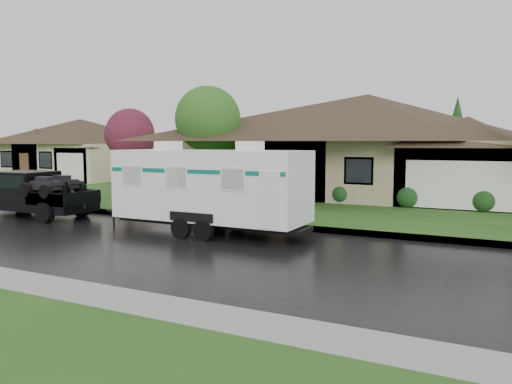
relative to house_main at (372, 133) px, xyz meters
The scene contains 11 objects.
ground 14.48m from the house_main, 99.41° to the right, with size 140.00×140.00×0.00m, color #204B17.
road 16.40m from the house_main, 98.24° to the right, with size 140.00×8.00×0.01m, color black.
curb 12.32m from the house_main, 101.19° to the right, with size 140.00×0.50×0.15m, color gray.
lawn 4.36m from the house_main, 153.11° to the left, with size 140.00×26.00×0.15m, color #204B17.
house_main is the anchor object (origin of this frame).
house_far 24.17m from the house_main, behind, with size 10.80×8.64×5.80m.
tree_left_green 9.32m from the house_main, 136.05° to the right, with size 3.35×3.35×5.55m.
tree_red 13.71m from the house_main, 154.51° to the right, with size 2.80×2.80×4.63m.
shrub_row 5.42m from the house_main, 93.69° to the right, with size 13.60×1.00×1.00m.
pickup_truck 17.64m from the house_main, 128.54° to the right, with size 5.66×2.15×1.89m.
travel_trailer 13.94m from the house_main, 98.61° to the right, with size 6.99×2.45×3.13m.
Camera 1 is at (9.10, -14.01, 3.12)m, focal length 35.00 mm.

